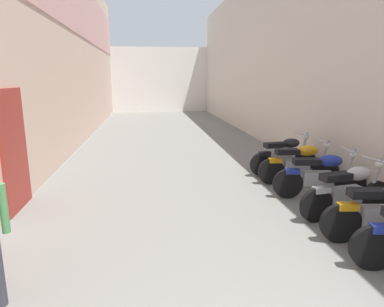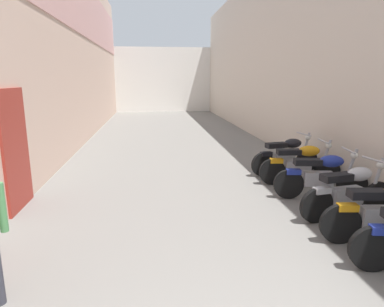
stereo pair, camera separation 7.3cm
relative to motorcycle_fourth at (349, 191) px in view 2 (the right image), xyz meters
name	(u,v)px [view 2 (the right image)]	position (x,y,z in m)	size (l,w,h in m)	color
ground_plane	(180,153)	(-2.43, 5.49, -0.50)	(39.79, 39.79, 0.00)	slate
building_left	(72,43)	(-5.98, 7.44, 3.04)	(0.45, 23.79, 7.02)	beige
building_right	(270,54)	(1.14, 7.49, 2.75)	(0.45, 23.79, 6.49)	beige
building_far_end	(163,80)	(-2.43, 20.39, 1.75)	(9.73, 2.00, 4.50)	silver
motorcycle_fourth	(349,191)	(0.00, 0.00, 0.00)	(1.84, 0.58, 1.04)	black
motorcycle_fifth	(321,175)	(0.00, 0.97, 0.00)	(1.84, 0.58, 1.04)	black
motorcycle_sixth	(301,163)	(0.00, 1.92, 0.00)	(1.85, 0.58, 1.04)	black
motorcycle_seventh	(286,155)	(0.00, 2.77, 0.00)	(1.84, 0.58, 1.04)	black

